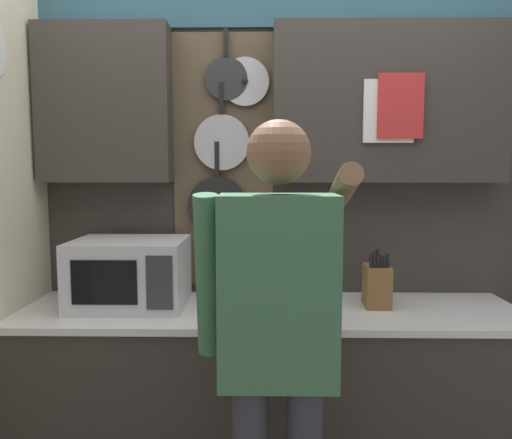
% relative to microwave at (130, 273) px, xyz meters
% --- Properties ---
extents(base_cabinet_counter, '(2.21, 0.60, 0.90)m').
position_rel_microwave_xyz_m(base_cabinet_counter, '(0.64, -0.04, -0.60)').
color(base_cabinet_counter, '#38332D').
rests_on(base_cabinet_counter, ground_plane).
extents(back_wall_unit, '(2.78, 0.23, 2.54)m').
position_rel_microwave_xyz_m(back_wall_unit, '(0.66, 0.23, 0.48)').
color(back_wall_unit, '#38332D').
rests_on(back_wall_unit, ground_plane).
extents(microwave, '(0.50, 0.40, 0.30)m').
position_rel_microwave_xyz_m(microwave, '(0.00, 0.00, 0.00)').
color(microwave, silver).
rests_on(microwave, base_cabinet_counter).
extents(knife_block, '(0.12, 0.15, 0.27)m').
position_rel_microwave_xyz_m(knife_block, '(1.11, 0.00, -0.05)').
color(knife_block, brown).
rests_on(knife_block, base_cabinet_counter).
extents(utensil_crock, '(0.12, 0.12, 0.34)m').
position_rel_microwave_xyz_m(utensil_crock, '(0.55, 0.00, -0.07)').
color(utensil_crock, white).
rests_on(utensil_crock, base_cabinet_counter).
extents(person, '(0.54, 0.64, 1.67)m').
position_rel_microwave_xyz_m(person, '(0.65, -0.61, -0.05)').
color(person, '#383842').
rests_on(person, ground_plane).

